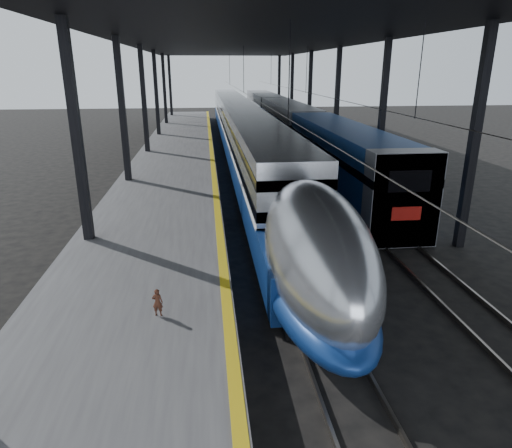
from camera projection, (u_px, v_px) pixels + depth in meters
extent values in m
plane|color=black|center=(249.00, 318.00, 14.09)|extent=(160.00, 160.00, 0.00)
cube|color=#4C4C4F|center=(173.00, 169.00, 32.38)|extent=(6.00, 80.00, 1.00)
cube|color=gold|center=(213.00, 162.00, 32.50)|extent=(0.30, 80.00, 0.01)
cube|color=slate|center=(240.00, 174.00, 33.01)|extent=(0.08, 80.00, 0.16)
cube|color=slate|center=(260.00, 173.00, 33.16)|extent=(0.08, 80.00, 0.16)
cube|color=slate|center=(308.00, 172.00, 33.52)|extent=(0.08, 80.00, 0.16)
cube|color=slate|center=(327.00, 172.00, 33.67)|extent=(0.08, 80.00, 0.16)
cube|color=black|center=(78.00, 149.00, 16.74)|extent=(0.35, 0.35, 9.00)
cube|color=black|center=(474.00, 142.00, 18.33)|extent=(0.35, 0.35, 9.00)
cube|color=black|center=(123.00, 120.00, 26.14)|extent=(0.35, 0.35, 9.00)
cube|color=black|center=(382.00, 117.00, 27.73)|extent=(0.35, 0.35, 9.00)
cube|color=black|center=(144.00, 106.00, 35.55)|extent=(0.35, 0.35, 9.00)
cube|color=black|center=(337.00, 105.00, 37.14)|extent=(0.35, 0.35, 9.00)
cube|color=black|center=(157.00, 98.00, 44.95)|extent=(0.35, 0.35, 9.00)
cube|color=black|center=(310.00, 97.00, 46.54)|extent=(0.35, 0.35, 9.00)
cube|color=black|center=(165.00, 93.00, 54.35)|extent=(0.35, 0.35, 9.00)
cube|color=black|center=(292.00, 92.00, 55.95)|extent=(0.35, 0.35, 9.00)
cube|color=black|center=(170.00, 89.00, 63.76)|extent=(0.35, 0.35, 9.00)
cube|color=black|center=(279.00, 89.00, 65.35)|extent=(0.35, 0.35, 9.00)
cube|color=black|center=(248.00, 37.00, 30.10)|extent=(18.00, 75.00, 0.45)
cylinder|color=slate|center=(250.00, 96.00, 31.33)|extent=(0.03, 74.00, 0.03)
cylinder|color=slate|center=(321.00, 96.00, 31.84)|extent=(0.03, 74.00, 0.03)
cube|color=silver|center=(238.00, 124.00, 43.10)|extent=(2.87, 57.00, 3.96)
cube|color=navy|center=(240.00, 140.00, 42.09)|extent=(2.95, 62.00, 1.53)
cube|color=silver|center=(238.00, 129.00, 43.25)|extent=(2.97, 57.00, 0.10)
cube|color=black|center=(238.00, 112.00, 42.73)|extent=(2.91, 57.00, 0.42)
cube|color=black|center=(238.00, 124.00, 43.10)|extent=(2.91, 57.00, 0.42)
ellipsoid|color=silver|center=(316.00, 253.00, 13.53)|extent=(2.87, 8.40, 3.96)
ellipsoid|color=navy|center=(314.00, 287.00, 13.89)|extent=(2.95, 8.40, 1.68)
ellipsoid|color=black|center=(343.00, 263.00, 10.82)|extent=(1.48, 2.20, 0.89)
cube|color=black|center=(313.00, 310.00, 14.15)|extent=(2.18, 2.60, 0.40)
cube|color=black|center=(248.00, 166.00, 34.84)|extent=(2.18, 2.60, 0.40)
cube|color=navy|center=(344.00, 161.00, 27.14)|extent=(2.94, 18.00, 4.00)
cube|color=gray|center=(401.00, 198.00, 19.24)|extent=(3.00, 1.20, 4.05)
cube|color=black|center=(410.00, 181.00, 18.37)|extent=(1.79, 0.06, 0.89)
cube|color=#A5120C|center=(406.00, 213.00, 18.81)|extent=(1.26, 0.06, 0.58)
cube|color=gray|center=(288.00, 124.00, 45.01)|extent=(2.94, 18.00, 4.00)
cube|color=gray|center=(264.00, 108.00, 62.88)|extent=(2.94, 18.00, 4.00)
cube|color=black|center=(377.00, 223.00, 22.12)|extent=(2.31, 2.40, 0.36)
cube|color=black|center=(293.00, 148.00, 42.81)|extent=(2.31, 2.40, 0.36)
imported|color=#442216|center=(158.00, 302.00, 12.17)|extent=(0.31, 0.23, 0.78)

